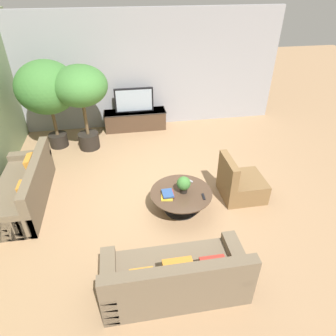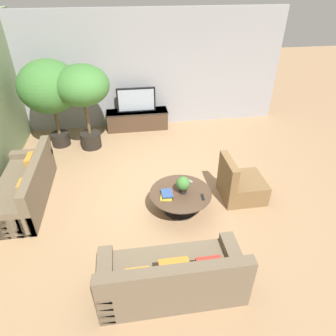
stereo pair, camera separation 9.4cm
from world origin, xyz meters
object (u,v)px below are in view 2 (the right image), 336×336
potted_palm_corner (83,89)px  media_console (137,119)px  television (136,100)px  coffee_table (180,198)px  couch_near_entry (172,278)px  armchair_wicker (240,185)px  potted_palm_tall (49,88)px  potted_plant_tabletop (183,184)px  couch_by_wall (25,188)px

potted_palm_corner → media_console: bearing=35.7°
television → potted_palm_corner: (-1.22, -0.87, 0.65)m
coffee_table → couch_near_entry: (-0.42, -1.65, 0.00)m
media_console → television: television is taller
coffee_table → armchair_wicker: (1.21, 0.21, -0.01)m
potted_palm_tall → potted_plant_tabletop: (2.59, -2.87, -0.89)m
potted_plant_tabletop → potted_palm_tall: bearing=132.0°
coffee_table → potted_palm_tall: potted_palm_tall is taller
media_console → coffee_table: size_ratio=1.50×
coffee_table → couch_by_wall: couch_by_wall is taller
media_console → potted_palm_corner: bearing=-144.3°
potted_palm_tall → potted_plant_tabletop: bearing=-48.0°
media_console → potted_palm_tall: bearing=-161.8°
coffee_table → potted_palm_tall: bearing=131.5°
potted_palm_corner → armchair_wicker: bearing=-39.2°
armchair_wicker → potted_palm_tall: (-3.76, 2.66, 1.20)m
media_console → couch_near_entry: 5.18m
television → couch_near_entry: (0.14, -5.18, -0.54)m
armchair_wicker → potted_plant_tabletop: size_ratio=2.70×
couch_by_wall → armchair_wicker: armchair_wicker is taller
media_console → coffee_table: 3.57m
coffee_table → couch_near_entry: bearing=-104.2°
potted_palm_corner → coffee_table: bearing=-56.1°
coffee_table → potted_palm_corner: bearing=123.9°
coffee_table → television: bearing=99.1°
media_console → potted_plant_tabletop: bearing=-80.3°
armchair_wicker → television: bearing=28.1°
potted_palm_tall → potted_palm_corner: (0.77, -0.22, 0.01)m
couch_near_entry → coffee_table: bearing=-104.2°
coffee_table → potted_palm_tall: size_ratio=0.53×
armchair_wicker → potted_palm_corner: 4.05m
armchair_wicker → potted_plant_tabletop: 1.23m
couch_by_wall → armchair_wicker: bearing=82.9°
potted_plant_tabletop → armchair_wicker: bearing=10.1°
armchair_wicker → couch_near_entry: bearing=138.9°
couch_by_wall → couch_near_entry: (2.45, -2.38, 0.00)m
couch_near_entry → media_console: bearing=-88.4°
couch_by_wall → couch_near_entry: 3.42m
couch_by_wall → potted_palm_corner: bearing=150.5°
media_console → potted_palm_corner: size_ratio=0.82×
coffee_table → couch_near_entry: couch_near_entry is taller
potted_palm_tall → potted_palm_corner: 0.80m
media_console → potted_palm_tall: potted_palm_tall is taller
potted_palm_tall → coffee_table: bearing=-48.5°
potted_plant_tabletop → television: bearing=99.7°
couch_near_entry → potted_palm_tall: bearing=-64.8°
television → couch_by_wall: (-2.31, -2.80, -0.55)m
couch_near_entry → armchair_wicker: armchair_wicker is taller
potted_palm_corner → potted_plant_tabletop: potted_palm_corner is taller
television → coffee_table: bearing=-80.9°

